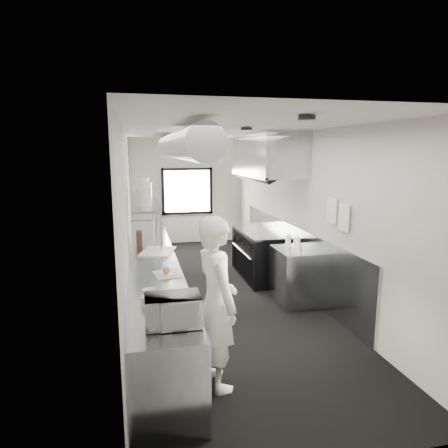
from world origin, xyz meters
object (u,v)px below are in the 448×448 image
line_cook (217,303)px  cutting_board (158,251)px  bottle_station (296,276)px  far_work_table (146,234)px  deli_tub_b (147,301)px  squeeze_bottle_b (298,245)px  plate_stack_b (144,192)px  pass_shelf (145,201)px  squeeze_bottle_e (287,240)px  deli_tub_a (149,294)px  exhaust_hood (267,155)px  range (262,254)px  squeeze_bottle_c (295,244)px  squeeze_bottle_a (300,249)px  microwave (173,310)px  prep_counter (153,282)px  plate_stack_c (145,190)px  squeeze_bottle_d (289,241)px  plate_stack_d (143,187)px  small_plate (166,274)px  plate_stack_a (144,197)px  knife_block (139,238)px

line_cook → cutting_board: bearing=0.2°
bottle_station → far_work_table: bearing=120.5°
deli_tub_b → squeeze_bottle_b: (2.41, 1.72, 0.05)m
line_cook → plate_stack_b: plate_stack_b is taller
plate_stack_b → pass_shelf: bearing=88.8°
squeeze_bottle_b → squeeze_bottle_e: 0.43m
plate_stack_b → deli_tub_a: bearing=-91.2°
line_cook → deli_tub_a: 0.75m
deli_tub_a → exhaust_hood: bearing=52.3°
range → line_cook: 3.77m
deli_tub_b → squeeze_bottle_c: squeeze_bottle_c is taller
line_cook → squeeze_bottle_a: (1.65, 1.66, 0.07)m
microwave → squeeze_bottle_e: (2.18, 2.68, -0.06)m
far_work_table → line_cook: line_cook is taller
prep_counter → squeeze_bottle_a: 2.34m
exhaust_hood → plate_stack_c: (-2.28, 0.38, -0.66)m
deli_tub_a → squeeze_bottle_d: (2.35, 1.84, 0.04)m
squeeze_bottle_a → squeeze_bottle_e: (0.04, 0.63, -0.01)m
microwave → pass_shelf: bearing=92.3°
cutting_board → squeeze_bottle_a: squeeze_bottle_a is taller
plate_stack_d → squeeze_bottle_b: bearing=-46.2°
deli_tub_a → deli_tub_b: deli_tub_a is taller
exhaust_hood → microwave: bearing=-119.9°
exhaust_hood → microwave: size_ratio=4.69×
prep_counter → plate_stack_d: (-0.06, 2.11, 1.30)m
pass_shelf → plate_stack_d: size_ratio=8.14×
exhaust_hood → plate_stack_b: exhaust_hood is taller
small_plate → plate_stack_c: plate_stack_c is taller
deli_tub_b → plate_stack_a: bearing=88.6°
line_cook → bottle_station: bearing=-52.6°
plate_stack_b → plate_stack_d: 0.79m
deli_tub_a → plate_stack_b: 3.27m
pass_shelf → squeeze_bottle_b: (2.32, -1.81, -0.53)m
prep_counter → squeeze_bottle_b: 2.36m
far_work_table → deli_tub_b: 5.75m
far_work_table → knife_block: bearing=-93.3°
far_work_table → microwave: 6.29m
prep_counter → squeeze_bottle_b: (2.27, -0.31, 0.55)m
cutting_board → squeeze_bottle_d: size_ratio=3.22×
microwave → squeeze_bottle_b: microwave is taller
deli_tub_a → bottle_station: bearing=34.4°
plate_stack_c → squeeze_bottle_a: plate_stack_c is taller
plate_stack_d → knife_block: bearing=-94.8°
pass_shelf → squeeze_bottle_e: bearing=-31.1°
plate_stack_b → squeeze_bottle_a: 3.01m
plate_stack_b → squeeze_bottle_e: size_ratio=2.09×
prep_counter → deli_tub_b: size_ratio=46.25×
prep_counter → line_cook: bearing=-75.4°
prep_counter → bottle_station: bearing=-5.0°
squeeze_bottle_a → squeeze_bottle_e: 0.63m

